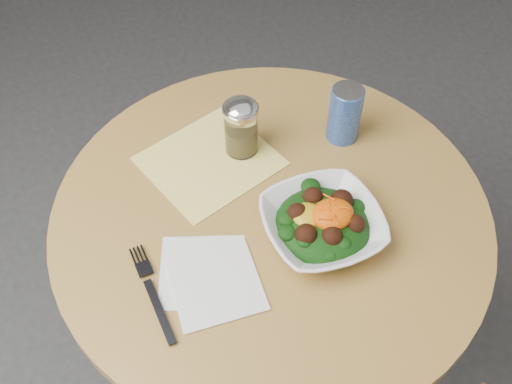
# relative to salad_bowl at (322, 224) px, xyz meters

# --- Properties ---
(ground) EXTENTS (6.00, 6.00, 0.00)m
(ground) POSITION_rel_salad_bowl_xyz_m (-0.06, 0.10, -0.78)
(ground) COLOR #2E2E31
(ground) RESTS_ON ground
(table) EXTENTS (0.90, 0.90, 0.75)m
(table) POSITION_rel_salad_bowl_xyz_m (-0.06, 0.10, -0.23)
(table) COLOR black
(table) RESTS_ON ground
(cloth_napkin) EXTENTS (0.31, 0.30, 0.00)m
(cloth_napkin) POSITION_rel_salad_bowl_xyz_m (-0.13, 0.27, -0.03)
(cloth_napkin) COLOR yellow
(cloth_napkin) RESTS_ON table
(paper_napkins) EXTENTS (0.21, 0.23, 0.00)m
(paper_napkins) POSITION_rel_salad_bowl_xyz_m (-0.24, -0.00, -0.03)
(paper_napkins) COLOR white
(paper_napkins) RESTS_ON table
(salad_bowl) EXTENTS (0.25, 0.25, 0.09)m
(salad_bowl) POSITION_rel_salad_bowl_xyz_m (0.00, 0.00, 0.00)
(salad_bowl) COLOR white
(salad_bowl) RESTS_ON table
(fork) EXTENTS (0.03, 0.22, 0.00)m
(fork) POSITION_rel_salad_bowl_xyz_m (-0.35, 0.02, -0.03)
(fork) COLOR black
(fork) RESTS_ON table
(spice_shaker) EXTENTS (0.08, 0.08, 0.14)m
(spice_shaker) POSITION_rel_salad_bowl_xyz_m (-0.05, 0.27, 0.04)
(spice_shaker) COLOR silver
(spice_shaker) RESTS_ON table
(beverage_can) EXTENTS (0.07, 0.07, 0.14)m
(beverage_can) POSITION_rel_salad_bowl_xyz_m (0.17, 0.22, 0.04)
(beverage_can) COLOR #0D2495
(beverage_can) RESTS_ON table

